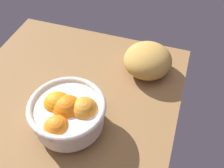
# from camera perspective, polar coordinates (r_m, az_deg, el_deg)

# --- Properties ---
(ground_plane) EXTENTS (0.71, 0.62, 0.03)m
(ground_plane) POSITION_cam_1_polar(r_m,az_deg,el_deg) (0.74, -11.01, -6.18)
(ground_plane) COLOR olive
(fruit_bowl) EXTENTS (0.19, 0.19, 0.11)m
(fruit_bowl) POSITION_cam_1_polar(r_m,az_deg,el_deg) (0.64, -9.67, -6.33)
(fruit_bowl) COLOR silver
(fruit_bowl) RESTS_ON ground
(bread_loaf) EXTENTS (0.17, 0.17, 0.09)m
(bread_loaf) POSITION_cam_1_polar(r_m,az_deg,el_deg) (0.79, 7.86, 5.21)
(bread_loaf) COLOR #BF8F43
(bread_loaf) RESTS_ON ground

